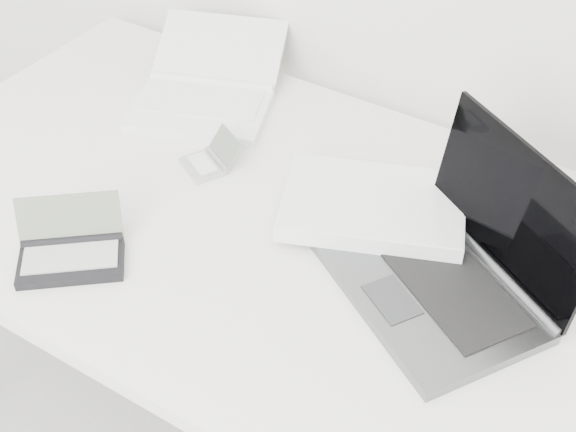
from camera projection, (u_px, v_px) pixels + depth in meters
The scene contains 5 objects.
desk at pixel (316, 256), 1.36m from camera, with size 1.60×0.80×0.73m.
laptop_large at pixel (414, 236), 1.27m from camera, with size 0.55×0.44×0.23m.
netbook_open_white at pixel (206, 91), 1.61m from camera, with size 0.36×0.40×0.10m.
pda_silver at pixel (209, 161), 1.46m from camera, with size 0.11×0.12×0.06m.
palmtop_charcoal at pixel (71, 251), 1.27m from camera, with size 0.20×0.20×0.09m.
Camera 1 is at (0.48, 0.70, 1.63)m, focal length 50.00 mm.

